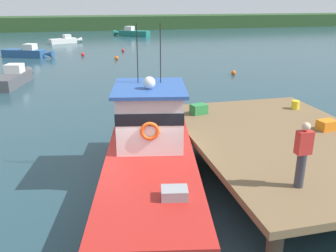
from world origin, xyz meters
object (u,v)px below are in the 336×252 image
(moored_boat_far_left, at_px, (14,78))
(moored_boat_outer_mooring, at_px, (65,40))
(crate_stack_mid_dock, at_px, (327,125))
(mooring_buoy_outer, at_px, (123,50))
(main_fishing_boat, at_px, (150,156))
(mooring_buoy_spare_mooring, at_px, (116,58))
(mooring_buoy_channel_marker, at_px, (233,73))
(crate_single_far, at_px, (199,109))
(moored_boat_far_right, at_px, (132,33))
(moored_boat_mid_harbor, at_px, (27,53))
(mooring_buoy_inshore, at_px, (83,54))
(deckhand_by_the_boat, at_px, (303,154))
(bait_bucket, at_px, (295,105))

(moored_boat_far_left, height_order, moored_boat_outer_mooring, moored_boat_far_left)
(crate_stack_mid_dock, bearing_deg, mooring_buoy_outer, 96.72)
(main_fishing_boat, height_order, mooring_buoy_spare_mooring, main_fishing_boat)
(mooring_buoy_channel_marker, bearing_deg, crate_single_far, -119.08)
(moored_boat_far_left, bearing_deg, moored_boat_far_right, 68.14)
(crate_stack_mid_dock, relative_size, moored_boat_far_right, 0.11)
(moored_boat_mid_harbor, height_order, mooring_buoy_inshore, moored_boat_mid_harbor)
(moored_boat_mid_harbor, bearing_deg, crate_stack_mid_dock, -64.88)
(mooring_buoy_spare_mooring, bearing_deg, main_fishing_boat, -93.43)
(moored_boat_far_left, distance_m, mooring_buoy_inshore, 12.78)
(moored_boat_far_left, height_order, mooring_buoy_spare_mooring, moored_boat_far_left)
(main_fishing_boat, bearing_deg, deckhand_by_the_boat, -44.28)
(moored_boat_far_left, relative_size, mooring_buoy_spare_mooring, 14.37)
(moored_boat_far_left, xyz_separation_m, mooring_buoy_inshore, (4.72, 11.88, -0.28))
(moored_boat_outer_mooring, bearing_deg, moored_boat_far_right, 36.46)
(bait_bucket, bearing_deg, moored_boat_mid_harbor, 117.85)
(moored_boat_outer_mooring, height_order, mooring_buoy_channel_marker, moored_boat_outer_mooring)
(main_fishing_boat, distance_m, bait_bucket, 7.19)
(deckhand_by_the_boat, xyz_separation_m, mooring_buoy_outer, (-0.31, 33.01, -1.90))
(bait_bucket, bearing_deg, moored_boat_far_left, 134.62)
(mooring_buoy_spare_mooring, height_order, mooring_buoy_channel_marker, mooring_buoy_spare_mooring)
(mooring_buoy_outer, bearing_deg, mooring_buoy_inshore, -152.48)
(moored_boat_far_right, xyz_separation_m, mooring_buoy_channel_marker, (3.19, -31.59, -0.33))
(crate_single_far, bearing_deg, moored_boat_mid_harbor, 110.48)
(crate_stack_mid_dock, distance_m, moored_boat_mid_harbor, 30.93)
(mooring_buoy_outer, bearing_deg, crate_stack_mid_dock, -83.28)
(mooring_buoy_inshore, bearing_deg, mooring_buoy_spare_mooring, -45.40)
(main_fishing_boat, height_order, mooring_buoy_outer, main_fishing_boat)
(main_fishing_boat, xyz_separation_m, deckhand_by_the_boat, (3.05, -2.98, 1.05))
(moored_boat_far_left, height_order, mooring_buoy_channel_marker, moored_boat_far_left)
(moored_boat_far_left, bearing_deg, mooring_buoy_spare_mooring, 48.43)
(bait_bucket, distance_m, moored_boat_outer_mooring, 38.33)
(deckhand_by_the_boat, height_order, mooring_buoy_outer, deckhand_by_the_boat)
(crate_single_far, distance_m, moored_boat_outer_mooring, 37.17)
(main_fishing_boat, height_order, deckhand_by_the_boat, main_fishing_boat)
(deckhand_by_the_boat, relative_size, mooring_buoy_channel_marker, 4.56)
(moored_boat_mid_harbor, xyz_separation_m, mooring_buoy_channel_marker, (16.24, -12.94, -0.27))
(crate_single_far, bearing_deg, moored_boat_far_right, 85.27)
(deckhand_by_the_boat, bearing_deg, mooring_buoy_spare_mooring, 93.26)
(crate_stack_mid_dock, relative_size, mooring_buoy_spare_mooring, 1.64)
(crate_stack_mid_dock, distance_m, moored_boat_far_left, 20.01)
(moored_boat_far_right, relative_size, moored_boat_outer_mooring, 1.27)
(moored_boat_far_left, distance_m, mooring_buoy_outer, 16.78)
(crate_stack_mid_dock, height_order, mooring_buoy_outer, crate_stack_mid_dock)
(moored_boat_mid_harbor, xyz_separation_m, mooring_buoy_outer, (9.62, 1.69, -0.29))
(moored_boat_far_right, distance_m, moored_boat_mid_harbor, 22.76)
(main_fishing_boat, relative_size, crate_stack_mid_dock, 16.61)
(deckhand_by_the_boat, height_order, mooring_buoy_inshore, deckhand_by_the_boat)
(moored_boat_far_right, distance_m, mooring_buoy_inshore, 20.72)
(moored_boat_mid_harbor, relative_size, mooring_buoy_channel_marker, 14.34)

